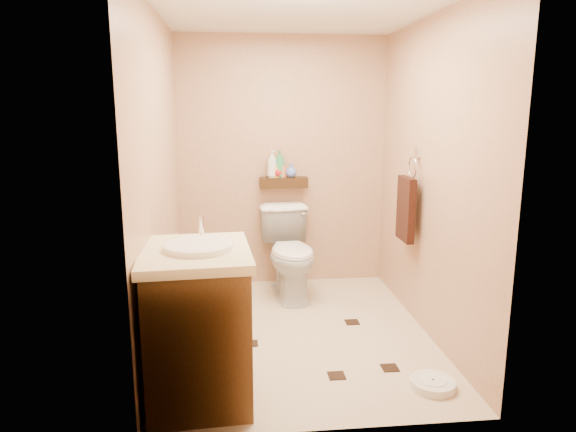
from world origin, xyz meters
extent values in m
plane|color=beige|center=(0.00, 0.00, 0.00)|extent=(2.50, 2.50, 0.00)
cube|color=tan|center=(0.00, 1.25, 1.20)|extent=(2.00, 0.04, 2.40)
cube|color=tan|center=(0.00, -1.25, 1.20)|extent=(2.00, 0.04, 2.40)
cube|color=tan|center=(-1.00, 0.00, 1.20)|extent=(0.04, 2.50, 2.40)
cube|color=tan|center=(1.00, 0.00, 1.20)|extent=(0.04, 2.50, 2.40)
cube|color=silver|center=(0.00, 0.00, 2.40)|extent=(2.00, 2.50, 0.02)
cube|color=#3B2410|center=(0.00, 1.17, 1.02)|extent=(0.46, 0.14, 0.10)
cube|color=black|center=(-0.38, -0.16, 0.00)|extent=(0.11, 0.11, 0.01)
cube|color=black|center=(0.47, 0.15, 0.00)|extent=(0.11, 0.11, 0.01)
cube|color=black|center=(0.17, -0.69, 0.00)|extent=(0.11, 0.11, 0.01)
cube|color=black|center=(-0.61, 0.56, 0.00)|extent=(0.11, 0.11, 0.01)
cube|color=black|center=(0.55, -0.62, 0.00)|extent=(0.11, 0.11, 0.01)
cube|color=black|center=(0.06, 0.61, 0.00)|extent=(0.11, 0.11, 0.01)
imported|color=white|center=(0.03, 0.83, 0.41)|extent=(0.54, 0.85, 0.82)
cube|color=brown|center=(-0.70, -0.82, 0.43)|extent=(0.63, 0.75, 0.87)
cube|color=beige|center=(-0.70, -0.82, 0.90)|extent=(0.67, 0.80, 0.06)
cylinder|color=white|center=(-0.68, -0.82, 0.93)|extent=(0.40, 0.40, 0.06)
cylinder|color=silver|center=(-0.68, -0.57, 1.00)|extent=(0.03, 0.03, 0.13)
cylinder|color=white|center=(0.74, -0.89, 0.03)|extent=(0.28, 0.28, 0.05)
cylinder|color=white|center=(0.74, -0.89, 0.05)|extent=(0.17, 0.17, 0.01)
cylinder|color=#1B6C69|center=(-0.82, 1.07, 0.06)|extent=(0.12, 0.12, 0.13)
cylinder|color=white|center=(-0.82, 1.07, 0.30)|extent=(0.02, 0.02, 0.36)
sphere|color=white|center=(-0.82, 1.07, 0.47)|extent=(0.08, 0.08, 0.08)
cube|color=silver|center=(0.98, 0.25, 1.38)|extent=(0.03, 0.06, 0.08)
torus|color=silver|center=(0.95, 0.25, 1.26)|extent=(0.02, 0.19, 0.19)
cube|color=black|center=(0.91, 0.25, 0.92)|extent=(0.06, 0.30, 0.52)
cylinder|color=white|center=(-0.94, 0.65, 0.60)|extent=(0.11, 0.11, 0.11)
cylinder|color=silver|center=(-0.98, 0.65, 0.66)|extent=(0.04, 0.02, 0.02)
imported|color=silver|center=(-0.11, 1.17, 1.20)|extent=(0.13, 0.13, 0.26)
imported|color=gold|center=(-0.06, 1.17, 1.15)|extent=(0.08, 0.08, 0.16)
imported|color=red|center=(-0.05, 1.17, 1.14)|extent=(0.15, 0.15, 0.14)
imported|color=#2F8E53|center=(-0.04, 1.17, 1.20)|extent=(0.14, 0.14, 0.26)
imported|color=#E47C4C|center=(-0.01, 1.17, 1.15)|extent=(0.11, 0.11, 0.17)
imported|color=#516FCB|center=(0.07, 1.17, 1.14)|extent=(0.11, 0.11, 0.14)
camera|label=1|loc=(-0.46, -3.71, 1.72)|focal=32.00mm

